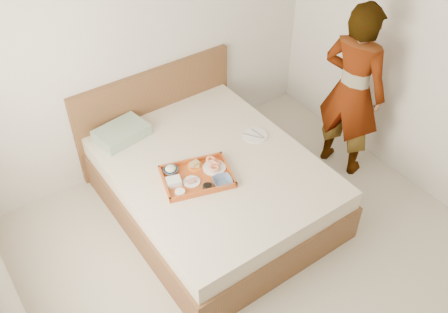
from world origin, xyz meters
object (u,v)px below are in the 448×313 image
tray (197,176)px  dinner_plate (255,135)px  person (352,91)px  bed (213,185)px

tray → dinner_plate: bearing=29.6°
person → tray: bearing=70.8°
dinner_plate → person: bearing=-19.6°
tray → dinner_plate: (0.73, 0.17, -0.02)m
dinner_plate → person: (0.85, -0.30, 0.31)m
tray → person: (1.58, -0.14, 0.29)m
dinner_plate → person: person is taller
bed → dinner_plate: bearing=8.8°
tray → dinner_plate: size_ratio=2.48×
bed → tray: bearing=-157.7°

